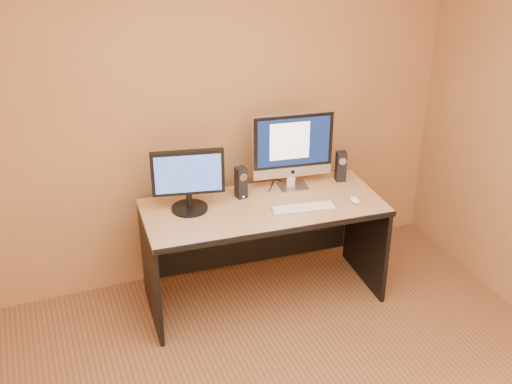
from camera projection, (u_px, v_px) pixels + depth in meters
walls at (312, 255)px, 2.84m from camera, size 4.00×4.00×2.60m
desk at (263, 253)px, 4.58m from camera, size 1.69×0.82×0.76m
imac at (294, 151)px, 4.54m from camera, size 0.61×0.29×0.57m
second_monitor at (188, 181)px, 4.26m from camera, size 0.53×0.34×0.43m
speaker_left at (241, 183)px, 4.47m from camera, size 0.08×0.08×0.23m
speaker_right at (341, 166)px, 4.72m from camera, size 0.08×0.09×0.23m
keyboard at (304, 208)px, 4.36m from camera, size 0.46×0.19×0.02m
mouse at (355, 200)px, 4.45m from camera, size 0.06×0.11×0.04m
cable_a at (281, 181)px, 4.74m from camera, size 0.10×0.21×0.01m
cable_b at (272, 186)px, 4.68m from camera, size 0.11×0.16×0.01m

